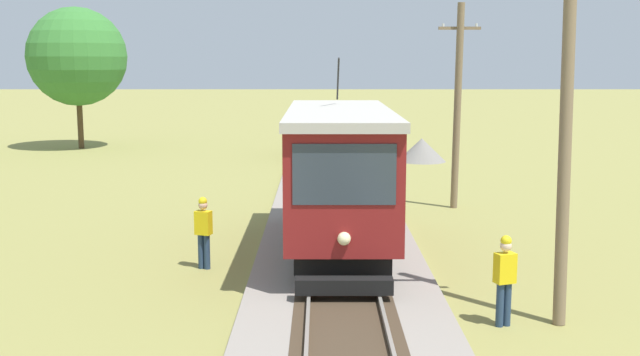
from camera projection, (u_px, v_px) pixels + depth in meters
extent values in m
cube|color=maroon|center=(341.00, 169.00, 19.00)|extent=(2.50, 8.00, 2.60)
cube|color=#B2ADA3|center=(341.00, 113.00, 18.77)|extent=(2.60, 8.32, 0.22)
cube|color=black|center=(340.00, 229.00, 19.25)|extent=(2.10, 7.04, 0.44)
cube|color=#2D3842|center=(346.00, 175.00, 14.96)|extent=(2.10, 0.03, 1.25)
cube|color=#2D3842|center=(390.00, 154.00, 18.94)|extent=(0.02, 6.72, 1.04)
sphere|color=#F4EAB2|center=(345.00, 239.00, 15.12)|extent=(0.28, 0.28, 0.28)
cylinder|color=black|center=(339.00, 80.00, 20.23)|extent=(0.05, 1.67, 1.19)
cube|color=black|center=(345.00, 286.00, 15.13)|extent=(2.00, 0.36, 0.32)
cylinder|color=black|center=(343.00, 251.00, 17.03)|extent=(1.54, 0.80, 0.80)
cylinder|color=black|center=(338.00, 211.00, 21.46)|extent=(1.54, 0.80, 0.80)
cube|color=slate|center=(331.00, 123.00, 39.06)|extent=(2.40, 5.20, 1.70)
cube|color=black|center=(331.00, 143.00, 39.23)|extent=(2.02, 4.78, 0.38)
cylinder|color=black|center=(331.00, 146.00, 37.69)|extent=(1.54, 0.76, 0.76)
cylinder|color=black|center=(330.00, 140.00, 40.77)|extent=(1.54, 0.76, 0.76)
cylinder|color=#7A664C|center=(567.00, 130.00, 13.94)|extent=(0.24, 0.62, 7.51)
cylinder|color=#7A664C|center=(459.00, 108.00, 24.93)|extent=(0.24, 0.57, 6.92)
cube|color=#7A664C|center=(461.00, 28.00, 24.51)|extent=(1.40, 0.10, 0.10)
cylinder|color=silver|center=(445.00, 25.00, 24.50)|extent=(0.08, 0.08, 0.10)
cylinder|color=silver|center=(478.00, 25.00, 24.50)|extent=(0.08, 0.08, 0.10)
cone|color=gray|center=(423.00, 150.00, 37.23)|extent=(2.42, 2.42, 1.16)
cylinder|color=navy|center=(501.00, 305.00, 14.16)|extent=(0.15, 0.15, 0.86)
cylinder|color=navy|center=(509.00, 304.00, 14.21)|extent=(0.15, 0.15, 0.86)
cube|color=yellow|center=(507.00, 268.00, 14.07)|extent=(0.44, 0.35, 0.58)
sphere|color=beige|center=(507.00, 246.00, 14.00)|extent=(0.22, 0.22, 0.22)
sphere|color=yellow|center=(508.00, 241.00, 13.99)|extent=(0.21, 0.21, 0.21)
cylinder|color=navy|center=(203.00, 251.00, 18.13)|extent=(0.15, 0.15, 0.86)
cylinder|color=navy|center=(208.00, 252.00, 18.08)|extent=(0.15, 0.15, 0.86)
cube|color=yellow|center=(205.00, 223.00, 17.99)|extent=(0.44, 0.35, 0.58)
sphere|color=tan|center=(204.00, 205.00, 17.92)|extent=(0.22, 0.22, 0.22)
sphere|color=yellow|center=(204.00, 201.00, 17.91)|extent=(0.21, 0.21, 0.21)
cylinder|color=#4C3823|center=(82.00, 121.00, 42.50)|extent=(0.32, 0.32, 3.14)
sphere|color=#387A33|center=(79.00, 57.00, 41.92)|extent=(5.55, 5.55, 5.55)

